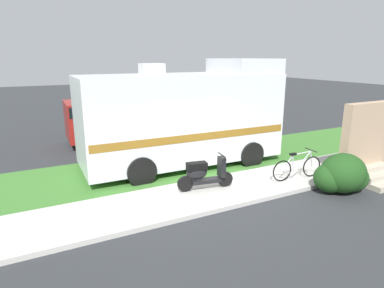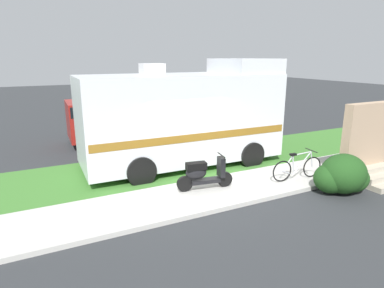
{
  "view_description": "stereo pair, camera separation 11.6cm",
  "coord_description": "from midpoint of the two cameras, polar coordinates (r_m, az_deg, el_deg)",
  "views": [
    {
      "loc": [
        -4.38,
        -8.46,
        3.72
      ],
      "look_at": [
        0.11,
        0.3,
        1.1
      ],
      "focal_mm": 30.69,
      "sensor_mm": 36.0,
      "label": 1
    },
    {
      "loc": [
        -4.27,
        -8.51,
        3.72
      ],
      "look_at": [
        0.11,
        0.3,
        1.1
      ],
      "focal_mm": 30.69,
      "sensor_mm": 36.0,
      "label": 2
    }
  ],
  "objects": [
    {
      "name": "sidewalk",
      "position": [
        9.23,
        3.92,
        -8.5
      ],
      "size": [
        24.0,
        2.0,
        0.12
      ],
      "color": "beige",
      "rests_on": "ground"
    },
    {
      "name": "bottle_spare",
      "position": [
        12.74,
        23.97,
        -2.35
      ],
      "size": [
        0.07,
        0.07,
        0.24
      ],
      "color": "#B2B2B7",
      "rests_on": "ground"
    },
    {
      "name": "bottle_green",
      "position": [
        11.6,
        23.41,
        -3.89
      ],
      "size": [
        0.06,
        0.06,
        0.25
      ],
      "color": "navy",
      "rests_on": "ground"
    },
    {
      "name": "ground_plane",
      "position": [
        10.22,
        0.5,
        -6.43
      ],
      "size": [
        80.0,
        80.0,
        0.0
      ],
      "primitive_type": "plane",
      "color": "#2D3033"
    },
    {
      "name": "motorhome_rv",
      "position": [
        11.26,
        -1.01,
        4.83
      ],
      "size": [
        6.8,
        2.78,
        3.66
      ],
      "color": "silver",
      "rests_on": "ground"
    },
    {
      "name": "bicycle",
      "position": [
        10.42,
        18.15,
        -3.92
      ],
      "size": [
        1.74,
        0.52,
        0.88
      ],
      "color": "black",
      "rests_on": "ground"
    },
    {
      "name": "porch_steps",
      "position": [
        11.47,
        28.77,
        -0.87
      ],
      "size": [
        2.0,
        1.26,
        2.4
      ],
      "color": "#B2A893",
      "rests_on": "ground"
    },
    {
      "name": "pickup_truck_near",
      "position": [
        15.06,
        -13.35,
        4.09
      ],
      "size": [
        5.13,
        2.36,
        1.89
      ],
      "color": "maroon",
      "rests_on": "ground"
    },
    {
      "name": "bush_by_porch",
      "position": [
        10.1,
        24.95,
        -5.0
      ],
      "size": [
        1.56,
        1.17,
        1.11
      ],
      "color": "#1E4719",
      "rests_on": "ground"
    },
    {
      "name": "scooter",
      "position": [
        9.16,
        2.28,
        -5.17
      ],
      "size": [
        1.63,
        0.56,
        0.97
      ],
      "color": "black",
      "rests_on": "ground"
    },
    {
      "name": "grass_strip",
      "position": [
        11.49,
        -2.9,
        -3.8
      ],
      "size": [
        24.0,
        3.4,
        0.08
      ],
      "color": "#3D752D",
      "rests_on": "ground"
    }
  ]
}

